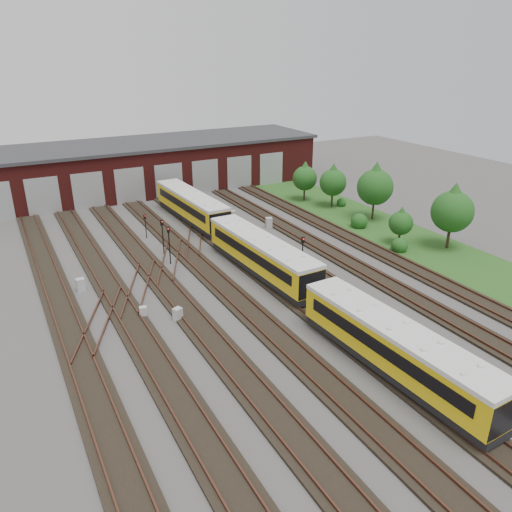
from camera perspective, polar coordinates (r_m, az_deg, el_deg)
name	(u,v)px	position (r m, az deg, el deg)	size (l,w,h in m)	color
ground	(290,321)	(35.69, 3.93, -7.37)	(120.00, 120.00, 0.00)	#42403D
track_network	(284,316)	(35.99, 3.20, -6.88)	(30.40, 70.00, 0.33)	black
maintenance_shed	(132,167)	(69.60, -13.98, 9.87)	(51.00, 12.50, 6.35)	#531614
grass_verge	(394,234)	(53.77, 15.55, 2.46)	(8.00, 55.00, 0.05)	#204A18
metro_train	(262,255)	(41.83, 0.65, 0.16)	(3.13, 46.20, 2.92)	black
signal_mast_0	(162,232)	(46.80, -10.64, 2.68)	(0.30, 0.28, 3.36)	black
signal_mast_1	(169,241)	(44.44, -9.91, 1.75)	(0.30, 0.28, 3.50)	black
signal_mast_2	(145,223)	(51.37, -12.53, 3.71)	(0.24, 0.23, 2.50)	black
signal_mast_3	(303,250)	(42.12, 5.34, 0.65)	(0.28, 0.26, 3.31)	black
relay_cabinet_0	(143,312)	(36.68, -12.77, -6.28)	(0.51, 0.43, 0.85)	#B1B4B6
relay_cabinet_1	(81,285)	(41.86, -19.40, -3.13)	(0.64, 0.53, 1.07)	#B1B4B6
relay_cabinet_2	(178,314)	(35.82, -8.94, -6.60)	(0.58, 0.49, 0.97)	#B1B4B6
relay_cabinet_3	(233,215)	(56.33, -2.66, 4.71)	(0.60, 0.50, 0.99)	#B1B4B6
relay_cabinet_4	(269,223)	(53.62, 1.49, 3.84)	(0.65, 0.54, 1.09)	#B1B4B6
tree_0	(333,179)	(60.73, 8.81, 8.67)	(3.21, 3.21, 5.32)	#2E2115
tree_1	(305,175)	(63.03, 5.62, 9.16)	(3.03, 3.03, 5.03)	#2E2115
tree_2	(375,183)	(56.65, 13.50, 8.13)	(3.96, 3.96, 6.56)	#2E2115
tree_3	(401,220)	(50.22, 16.25, 3.93)	(2.33, 2.33, 3.86)	#2E2115
tree_4	(453,207)	(50.23, 21.60, 5.26)	(3.91, 3.91, 6.48)	#2E2115
bush_0	(400,244)	(49.03, 16.10, 1.38)	(1.56, 1.56, 1.56)	#164E16
bush_1	(359,219)	(54.64, 11.74, 4.13)	(1.82, 1.82, 1.82)	#164E16
bush_2	(342,202)	(61.97, 9.75, 6.16)	(1.15, 1.15, 1.15)	#164E16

